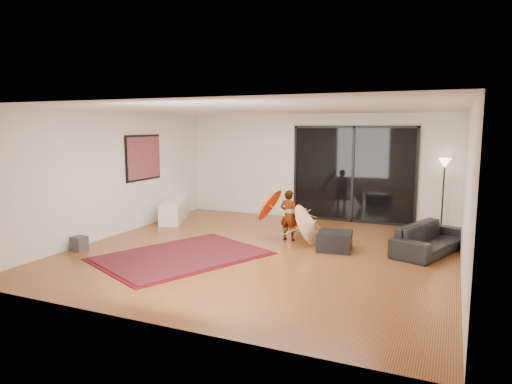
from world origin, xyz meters
The scene contains 17 objects.
floor centered at (0.00, 0.00, 0.00)m, with size 7.00×7.00×0.00m, color brown.
ceiling centered at (0.00, 0.00, 2.70)m, with size 7.00×7.00×0.00m, color white.
wall_back centered at (0.00, 3.50, 1.35)m, with size 7.00×7.00×0.00m, color silver.
wall_front centered at (0.00, -3.50, 1.35)m, with size 7.00×7.00×0.00m, color silver.
wall_left centered at (-3.50, 0.00, 1.35)m, with size 7.00×7.00×0.00m, color silver.
wall_right centered at (3.50, 0.00, 1.35)m, with size 7.00×7.00×0.00m, color silver.
sliding_door centered at (1.00, 3.47, 1.20)m, with size 3.06×0.07×2.40m.
painting centered at (-3.46, 1.00, 1.65)m, with size 0.04×1.28×1.08m.
media_console centered at (-3.25, 1.95, 0.26)m, with size 0.48×1.90×0.53m, color white.
speaker centered at (-3.25, -1.35, 0.14)m, with size 0.25×0.25×0.28m, color #424244.
persian_rug centered at (-1.24, -0.88, 0.01)m, with size 3.13×3.54×0.02m.
sofa centered at (2.95, 1.22, 0.27)m, with size 1.87×0.73×0.55m, color black.
ottoman centered at (1.25, 0.68, 0.18)m, with size 0.63×0.63×0.36m, color black.
floor_lamp centered at (3.10, 3.25, 1.32)m, with size 0.29×0.29×1.68m.
child centered at (0.17, 1.06, 0.54)m, with size 0.39×0.26×1.07m, color #999999.
parasol_orange centered at (-0.38, 1.01, 0.73)m, with size 0.57×0.79×0.86m.
parasol_white centered at (0.77, 0.91, 0.50)m, with size 0.57×0.89×0.94m.
Camera 1 is at (3.30, -7.83, 2.39)m, focal length 32.00 mm.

